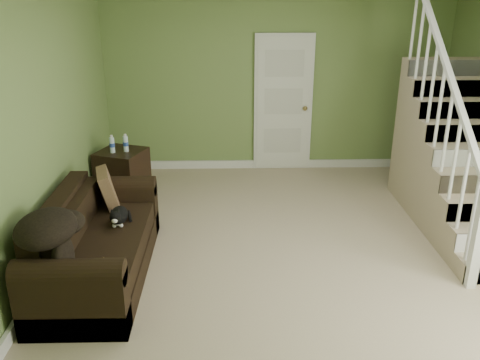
{
  "coord_description": "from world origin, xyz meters",
  "views": [
    {
      "loc": [
        -0.72,
        -4.68,
        2.68
      ],
      "look_at": [
        -0.6,
        0.4,
        0.7
      ],
      "focal_mm": 38.0,
      "sensor_mm": 36.0,
      "label": 1
    }
  ],
  "objects_px": {
    "side_table": "(123,174)",
    "sofa": "(94,247)",
    "cat": "(118,216)",
    "banana": "(96,264)"
  },
  "relations": [
    {
      "from": "sofa",
      "to": "banana",
      "type": "height_order",
      "value": "sofa"
    },
    {
      "from": "banana",
      "to": "sofa",
      "type": "bearing_deg",
      "value": 87.28
    },
    {
      "from": "sofa",
      "to": "banana",
      "type": "relative_size",
      "value": 11.52
    },
    {
      "from": "sofa",
      "to": "banana",
      "type": "bearing_deg",
      "value": -73.57
    },
    {
      "from": "side_table",
      "to": "cat",
      "type": "xyz_separation_m",
      "value": [
        0.29,
        -1.68,
        0.19
      ]
    },
    {
      "from": "sofa",
      "to": "side_table",
      "type": "xyz_separation_m",
      "value": [
        -0.09,
        1.92,
        0.03
      ]
    },
    {
      "from": "sofa",
      "to": "side_table",
      "type": "height_order",
      "value": "side_table"
    },
    {
      "from": "cat",
      "to": "sofa",
      "type": "bearing_deg",
      "value": -130.11
    },
    {
      "from": "sofa",
      "to": "banana",
      "type": "xyz_separation_m",
      "value": [
        0.17,
        -0.57,
        0.15
      ]
    },
    {
      "from": "side_table",
      "to": "sofa",
      "type": "bearing_deg",
      "value": -87.24
    }
  ]
}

